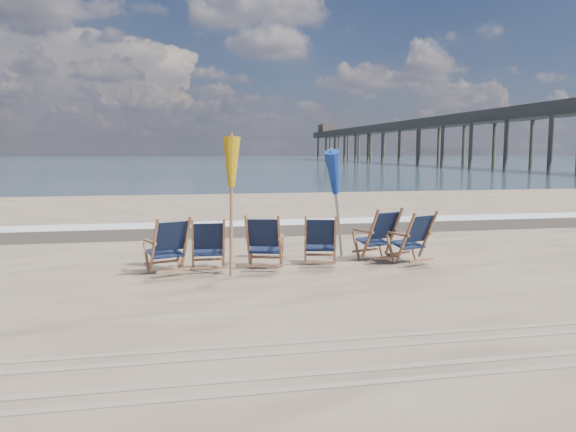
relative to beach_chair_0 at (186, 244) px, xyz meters
name	(u,v)px	position (x,y,z in m)	size (l,w,h in m)	color
ocean	(183,161)	(1.91, 126.33, -0.51)	(400.00, 400.00, 0.00)	#394F5E
surf_foam	(247,223)	(1.91, 6.63, -0.51)	(200.00, 1.40, 0.01)	silver
wet_sand_strip	(254,230)	(1.91, 5.13, -0.51)	(200.00, 2.60, 0.00)	#42362A
tire_tracks	(384,356)	(1.91, -4.47, -0.50)	(80.00, 1.30, 0.01)	gray
beach_chair_0	(186,244)	(0.00, 0.00, 0.00)	(0.65, 0.74, 1.02)	#121A34
beach_chair_1	(224,245)	(0.65, 0.01, -0.03)	(0.62, 0.69, 0.96)	#121A34
beach_chair_2	(280,242)	(1.62, -0.13, 0.00)	(0.65, 0.74, 1.02)	#121A34
beach_chair_3	(335,241)	(2.69, 0.02, -0.03)	(0.62, 0.70, 0.97)	#121A34
beach_chair_4	(394,233)	(3.98, 0.40, 0.02)	(0.67, 0.76, 1.05)	#121A34
beach_chair_5	(428,237)	(4.51, 0.00, 0.00)	(0.65, 0.73, 1.02)	#121A34
umbrella_yellow	(231,170)	(0.76, -0.26, 1.29)	(0.30, 0.30, 2.34)	#9D6846
umbrella_blue	(338,173)	(2.92, 0.70, 1.18)	(0.30, 0.30, 2.22)	#A5A5AD
fishing_pier	(435,135)	(39.91, 72.33, 4.14)	(4.40, 140.00, 9.30)	brown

